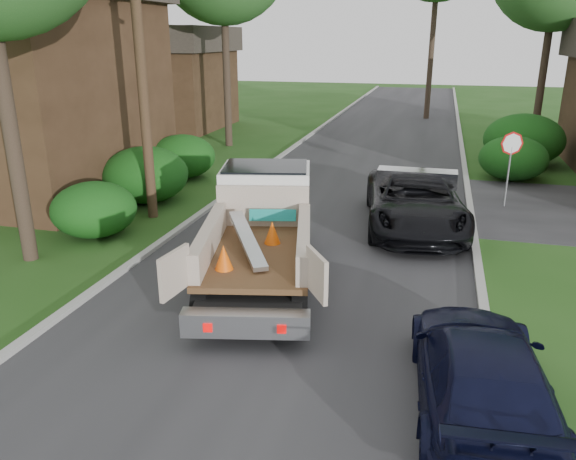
% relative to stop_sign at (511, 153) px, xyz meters
% --- Properties ---
extents(ground, '(120.00, 120.00, 0.00)m').
position_rel_stop_sign_xyz_m(ground, '(-5.20, -9.00, -1.78)').
color(ground, '#1F4814').
rests_on(ground, ground).
extents(road, '(8.00, 90.00, 0.02)m').
position_rel_stop_sign_xyz_m(road, '(-5.20, 1.00, -1.77)').
color(road, '#28282B').
rests_on(road, ground).
extents(curb_left, '(0.20, 90.00, 0.12)m').
position_rel_stop_sign_xyz_m(curb_left, '(-9.30, 1.00, -1.72)').
color(curb_left, '#9E9E99').
rests_on(curb_left, ground).
extents(curb_right, '(0.20, 90.00, 0.12)m').
position_rel_stop_sign_xyz_m(curb_right, '(-1.10, 1.00, -1.72)').
color(curb_right, '#9E9E99').
rests_on(curb_right, ground).
extents(stop_sign, '(0.71, 0.32, 2.48)m').
position_rel_stop_sign_xyz_m(stop_sign, '(0.00, 0.00, 0.00)').
color(stop_sign, slate).
rests_on(stop_sign, ground).
extents(utility_pole, '(2.42, 1.25, 10.00)m').
position_rel_stop_sign_xyz_m(utility_pole, '(-10.68, -4.02, 3.40)').
color(utility_pole, '#382619').
rests_on(utility_pole, ground).
extents(house_left_near, '(9.72, 8.64, 8.40)m').
position_rel_stop_sign_xyz_m(house_left_near, '(-17.20, -2.00, 2.50)').
color(house_left_near, '#372416').
rests_on(house_left_near, ground).
extents(house_left_far, '(7.56, 7.56, 6.00)m').
position_rel_stop_sign_xyz_m(house_left_far, '(-18.70, 13.00, 1.27)').
color(house_left_far, '#372416').
rests_on(house_left_far, ground).
extents(hedge_left_a, '(2.34, 2.34, 1.53)m').
position_rel_stop_sign_xyz_m(hedge_left_a, '(-11.40, -6.00, -1.01)').
color(hedge_left_a, '#0E3D0E').
rests_on(hedge_left_a, ground).
extents(hedge_left_b, '(2.86, 2.86, 1.87)m').
position_rel_stop_sign_xyz_m(hedge_left_b, '(-11.70, -2.50, -0.84)').
color(hedge_left_b, '#0E3D0E').
rests_on(hedge_left_b, ground).
extents(hedge_left_c, '(2.60, 2.60, 1.70)m').
position_rel_stop_sign_xyz_m(hedge_left_c, '(-12.00, 1.00, -0.93)').
color(hedge_left_c, '#0E3D0E').
rests_on(hedge_left_c, ground).
extents(hedge_right_a, '(2.60, 2.60, 1.70)m').
position_rel_stop_sign_xyz_m(hedge_right_a, '(0.60, 4.00, -0.93)').
color(hedge_right_a, '#0E3D0E').
rests_on(hedge_right_a, ground).
extents(hedge_right_b, '(3.38, 3.38, 2.21)m').
position_rel_stop_sign_xyz_m(hedge_right_b, '(1.30, 7.00, -0.67)').
color(hedge_right_b, '#0E3D0E').
rests_on(hedge_right_b, ground).
extents(flatbed_truck, '(3.79, 6.46, 2.30)m').
position_rel_stop_sign_xyz_m(flatbed_truck, '(-6.13, -7.07, -0.53)').
color(flatbed_truck, black).
rests_on(flatbed_truck, ground).
extents(black_pickup, '(3.44, 6.10, 1.61)m').
position_rel_stop_sign_xyz_m(black_pickup, '(-2.80, -2.96, -0.97)').
color(black_pickup, black).
rests_on(black_pickup, ground).
extents(navy_suv, '(2.26, 4.78, 1.35)m').
position_rel_stop_sign_xyz_m(navy_suv, '(-1.40, -11.50, -1.10)').
color(navy_suv, black).
rests_on(navy_suv, ground).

